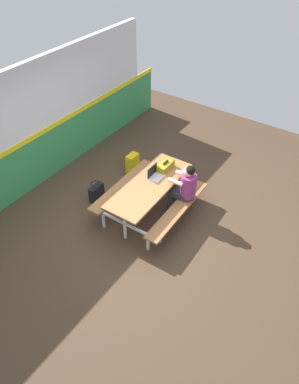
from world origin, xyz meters
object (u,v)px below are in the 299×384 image
laptop_silver (155,175)px  toolbox_grey (166,166)px  backpack_dark (132,163)px  picnic_table_main (150,191)px  student_nearer (184,186)px  tote_bag_bright (97,192)px

laptop_silver → toolbox_grey: size_ratio=0.81×
backpack_dark → picnic_table_main: bearing=-129.4°
student_nearer → laptop_silver: 0.61m
toolbox_grey → tote_bag_bright: size_ratio=0.93×
backpack_dark → student_nearer: bearing=-108.1°
laptop_silver → backpack_dark: bearing=58.3°
picnic_table_main → laptop_silver: 0.33m
backpack_dark → tote_bag_bright: backpack_dark is taller
laptop_silver → backpack_dark: laptop_silver is taller
toolbox_grey → backpack_dark: size_ratio=0.91×
laptop_silver → tote_bag_bright: size_ratio=0.76×
laptop_silver → toolbox_grey: laptop_silver is taller
student_nearer → laptop_silver: (-0.11, 0.59, 0.08)m
laptop_silver → toolbox_grey: 0.32m
picnic_table_main → backpack_dark: size_ratio=4.57×
picnic_table_main → laptop_silver: (0.26, 0.04, 0.21)m
student_nearer → picnic_table_main: bearing=124.0°
picnic_table_main → laptop_silver: bearing=9.7°
student_nearer → backpack_dark: student_nearer is taller
picnic_table_main → student_nearer: student_nearer is taller
student_nearer → laptop_silver: size_ratio=3.71×
backpack_dark → tote_bag_bright: bearing=179.4°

